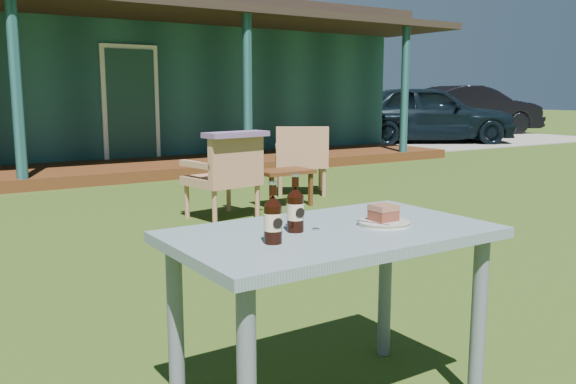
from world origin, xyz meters
TOP-DOWN VIEW (x-y plane):
  - ground at (0.00, 0.00)m, footprint 80.00×80.00m
  - gravel_strip at (10.50, 8.50)m, footprint 9.00×6.00m
  - car_near at (9.83, 7.47)m, footprint 4.50×3.63m
  - car_far at (13.30, 9.09)m, footprint 4.61×2.51m
  - cafe_table at (0.00, -1.60)m, footprint 1.20×0.70m
  - plate at (0.22, -1.65)m, footprint 0.20×0.20m
  - cake_slice at (0.22, -1.63)m, footprint 0.09×0.09m
  - fork at (0.15, -1.66)m, footprint 0.06×0.14m
  - cola_bottle_near at (-0.14, -1.56)m, footprint 0.06×0.07m
  - cola_bottle_far at (-0.30, -1.66)m, footprint 0.06×0.06m
  - bottle_cap at (-0.06, -1.58)m, footprint 0.03×0.03m
  - armchair_left at (1.35, 1.85)m, footprint 0.68×0.65m
  - armchair_right at (2.79, 2.68)m, footprint 0.83×0.81m
  - floral_throw at (1.37, 1.69)m, footprint 0.67×0.32m
  - side_table at (2.21, 2.16)m, footprint 0.60×0.40m

SIDE VIEW (x-z plane):
  - ground at x=0.00m, z-range 0.00..0.00m
  - gravel_strip at x=10.50m, z-range 0.00..0.02m
  - side_table at x=2.21m, z-range 0.14..0.54m
  - armchair_left at x=1.35m, z-range 0.05..0.87m
  - armchair_right at x=2.79m, z-range 0.05..0.89m
  - cafe_table at x=0.00m, z-range 0.26..0.98m
  - car_near at x=9.83m, z-range 0.00..1.44m
  - car_far at x=13.30m, z-range 0.00..1.44m
  - bottle_cap at x=-0.06m, z-range 0.72..0.73m
  - plate at x=0.22m, z-range 0.72..0.74m
  - fork at x=0.15m, z-range 0.73..0.74m
  - cake_slice at x=0.22m, z-range 0.73..0.80m
  - cola_bottle_far at x=-0.30m, z-range 0.70..0.91m
  - cola_bottle_near at x=-0.14m, z-range 0.70..0.91m
  - floral_throw at x=1.37m, z-range 0.82..0.87m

